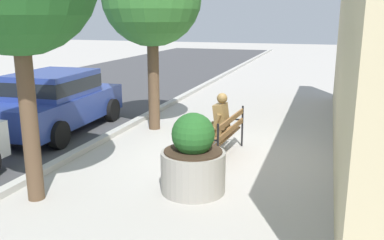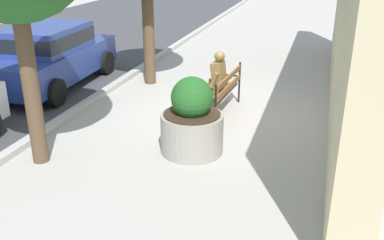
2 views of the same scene
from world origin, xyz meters
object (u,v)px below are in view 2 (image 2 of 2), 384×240
(park_bench, at_px, (221,90))
(parked_car_blue, at_px, (49,54))
(bronze_statue_seated, at_px, (212,83))
(concrete_planter, at_px, (192,122))

(park_bench, xyz_separation_m, parked_car_blue, (0.64, 4.58, 0.30))
(park_bench, height_order, bronze_statue_seated, bronze_statue_seated)
(parked_car_blue, bearing_deg, park_bench, -97.93)
(bronze_statue_seated, height_order, parked_car_blue, parked_car_blue)
(park_bench, bearing_deg, parked_car_blue, 82.07)
(park_bench, relative_size, concrete_planter, 1.34)
(parked_car_blue, bearing_deg, concrete_planter, -119.39)
(bronze_statue_seated, distance_m, parked_car_blue, 4.41)
(bronze_statue_seated, height_order, concrete_planter, bronze_statue_seated)
(concrete_planter, bearing_deg, parked_car_blue, 60.61)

